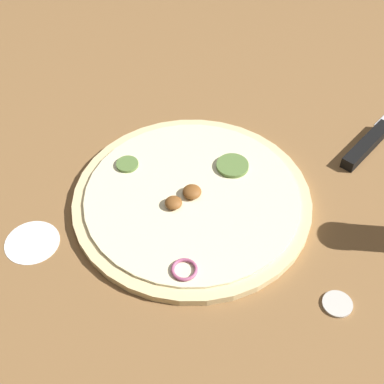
{
  "coord_description": "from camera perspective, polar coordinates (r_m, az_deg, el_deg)",
  "views": [
    {
      "loc": [
        -0.14,
        0.48,
        0.57
      ],
      "look_at": [
        0.0,
        0.0,
        0.02
      ],
      "focal_mm": 50.0,
      "sensor_mm": 36.0,
      "label": 1
    }
  ],
  "objects": [
    {
      "name": "ground_plane",
      "position": [
        0.75,
        -0.0,
        -1.09
      ],
      "size": [
        3.0,
        3.0,
        0.0
      ],
      "primitive_type": "plane",
      "color": "brown"
    },
    {
      "name": "flour_patch",
      "position": [
        0.74,
        -16.69,
        -5.15
      ],
      "size": [
        0.07,
        0.07,
        0.0
      ],
      "color": "white",
      "rests_on": "ground_plane"
    },
    {
      "name": "pizza",
      "position": [
        0.75,
        0.0,
        -0.7
      ],
      "size": [
        0.33,
        0.33,
        0.03
      ],
      "color": "beige",
      "rests_on": "ground_plane"
    },
    {
      "name": "loose_cap",
      "position": [
        0.68,
        15.27,
        -11.38
      ],
      "size": [
        0.04,
        0.04,
        0.01
      ],
      "color": "beige",
      "rests_on": "ground_plane"
    },
    {
      "name": "knife",
      "position": [
        0.91,
        19.71,
        6.35
      ],
      "size": [
        0.17,
        0.32,
        0.02
      ],
      "rotation": [
        0.0,
        0.0,
        4.27
      ],
      "color": "silver",
      "rests_on": "ground_plane"
    }
  ]
}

